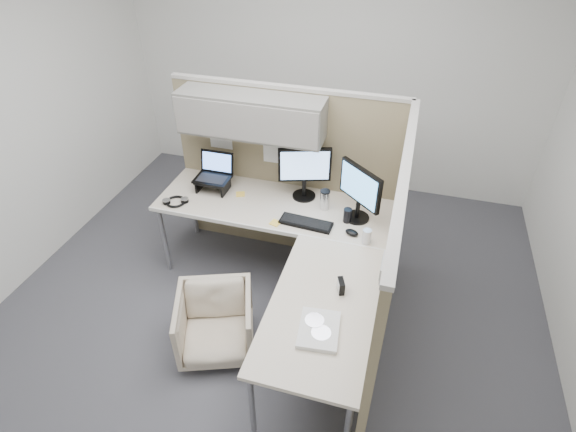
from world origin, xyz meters
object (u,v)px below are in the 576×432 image
(desk, at_px, (287,243))
(monitor_left, at_px, (305,169))
(office_chair, at_px, (215,321))
(keyboard, at_px, (306,223))

(desk, bearing_deg, monitor_left, 91.58)
(desk, relative_size, monitor_left, 4.29)
(office_chair, relative_size, monitor_left, 1.21)
(keyboard, bearing_deg, office_chair, -118.26)
(desk, relative_size, keyboard, 4.75)
(office_chair, height_order, monitor_left, monitor_left)
(desk, bearing_deg, office_chair, -125.04)
(office_chair, xyz_separation_m, monitor_left, (0.38, 1.15, 0.72))
(desk, distance_m, monitor_left, 0.67)
(office_chair, bearing_deg, monitor_left, 51.27)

